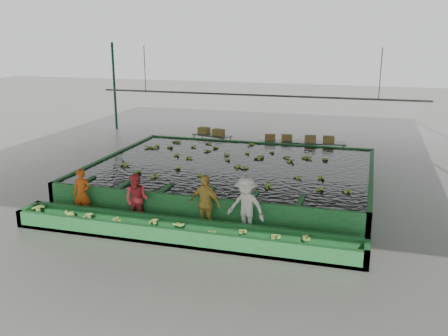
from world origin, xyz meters
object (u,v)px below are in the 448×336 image
(packing_table_right, at_px, (322,152))
(box_stack_right, at_px, (319,142))
(worker_d, at_px, (246,207))
(packing_table_mid, at_px, (280,150))
(sorting_trough, at_px, (182,232))
(worker_a, at_px, (82,194))
(box_stack_mid, at_px, (278,140))
(packing_table_left, at_px, (212,143))
(worker_c, at_px, (205,204))
(box_stack_left, at_px, (211,134))
(worker_b, at_px, (137,199))
(flotation_tank, at_px, (232,175))

(packing_table_right, height_order, box_stack_right, box_stack_right)
(worker_d, distance_m, packing_table_mid, 8.99)
(sorting_trough, bearing_deg, packing_table_right, 73.95)
(worker_a, bearing_deg, box_stack_mid, 57.47)
(sorting_trough, bearing_deg, box_stack_right, 74.57)
(packing_table_left, bearing_deg, worker_c, -73.32)
(worker_a, distance_m, box_stack_left, 9.57)
(worker_c, distance_m, packing_table_left, 9.89)
(worker_d, distance_m, packing_table_right, 9.09)
(packing_table_right, bearing_deg, box_stack_right, -150.25)
(worker_c, xyz_separation_m, packing_table_mid, (0.55, 8.96, -0.42))
(sorting_trough, relative_size, packing_table_mid, 5.35)
(worker_c, xyz_separation_m, packing_table_right, (2.41, 9.00, -0.39))
(worker_d, bearing_deg, sorting_trough, -140.63)
(worker_c, distance_m, worker_d, 1.21)
(worker_a, relative_size, packing_table_mid, 0.83)
(worker_b, bearing_deg, flotation_tank, 66.45)
(box_stack_right, bearing_deg, box_stack_left, 173.57)
(worker_b, xyz_separation_m, box_stack_mid, (2.58, 9.05, 0.09))
(sorting_trough, xyz_separation_m, worker_d, (1.62, 0.80, 0.62))
(worker_c, height_order, packing_table_mid, worker_c)
(packing_table_mid, bearing_deg, box_stack_left, 170.87)
(worker_d, xyz_separation_m, packing_table_right, (1.20, 9.00, -0.42))
(worker_d, xyz_separation_m, packing_table_mid, (-0.67, 8.96, -0.45))
(flotation_tank, distance_m, worker_d, 4.61)
(sorting_trough, height_order, box_stack_left, box_stack_left)
(worker_a, bearing_deg, sorting_trough, -19.08)
(box_stack_mid, distance_m, box_stack_right, 1.84)
(box_stack_mid, bearing_deg, worker_a, -116.07)
(worker_c, relative_size, box_stack_right, 1.33)
(worker_b, bearing_deg, sorting_trough, -26.45)
(flotation_tank, bearing_deg, box_stack_right, 59.88)
(box_stack_mid, bearing_deg, worker_d, -85.13)
(flotation_tank, relative_size, worker_b, 6.53)
(worker_b, xyz_separation_m, worker_c, (2.14, 0.00, 0.08))
(packing_table_mid, relative_size, packing_table_right, 0.94)
(worker_c, xyz_separation_m, worker_d, (1.21, 0.00, 0.02))
(packing_table_left, xyz_separation_m, box_stack_right, (5.11, -0.54, 0.49))
(flotation_tank, xyz_separation_m, worker_a, (-3.57, -4.30, 0.32))
(box_stack_left, bearing_deg, sorting_trough, -76.45)
(packing_table_left, relative_size, packing_table_mid, 0.99)
(worker_b, distance_m, box_stack_left, 9.54)
(flotation_tank, distance_m, worker_c, 4.34)
(packing_table_left, bearing_deg, worker_b, -85.80)
(flotation_tank, height_order, worker_d, worker_d)
(flotation_tank, relative_size, sorting_trough, 1.00)
(sorting_trough, relative_size, box_stack_left, 7.37)
(worker_b, bearing_deg, packing_table_mid, 71.67)
(worker_b, bearing_deg, packing_table_left, 92.56)
(packing_table_right, distance_m, box_stack_left, 5.34)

